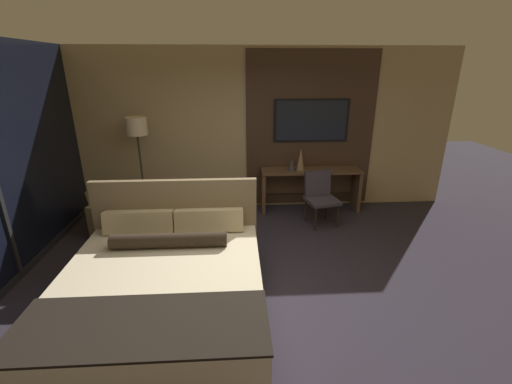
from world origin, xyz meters
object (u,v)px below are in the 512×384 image
Objects in this scene: desk at (310,182)px; tv at (311,120)px; desk_chair at (320,194)px; vase_tall at (301,159)px; floor_lamp at (137,135)px; vase_short at (292,165)px; armchair_by_window at (123,216)px; bed at (164,286)px.

desk is 1.35× the size of tv.
vase_tall reaches higher than desk_chair.
vase_tall is at bearing -172.51° from desk.
tv is at bearing 7.47° from floor_lamp.
floor_lamp reaches higher than vase_short.
tv is 6.07× the size of vase_short.
armchair_by_window is 0.55× the size of floor_lamp.
tv is 2.92m from floor_lamp.
armchair_by_window is 4.40× the size of vase_short.
desk_chair is 0.74m from vase_tall.
desk_chair is 0.92× the size of armchair_by_window.
vase_short is at bearing -168.96° from desk.
bed is 3.18m from vase_short.
vase_short reaches higher than desk_chair.
bed is 1.32× the size of floor_lamp.
tv is 3.44× the size of vase_tall.
vase_short is (2.53, 0.13, -0.58)m from floor_lamp.
bed is 5.97× the size of vase_tall.
vase_short is at bearing -164.80° from vase_tall.
bed is 1.29× the size of desk.
tv reaches higher than armchair_by_window.
vase_short is at bearing 115.33° from desk_chair.
floor_lamp is (-2.89, -0.20, 0.93)m from desk.
desk_chair is (2.15, 2.09, 0.21)m from bed.
floor_lamp is 2.75m from vase_tall.
tv is 0.84m from vase_short.
desk is 1.02× the size of floor_lamp.
armchair_by_window is at bearing 117.41° from bed.
vase_short is (-0.40, 0.51, 0.36)m from desk_chair.
desk_chair reaches higher than desk.
bed reaches higher than desk_chair.
bed is 1.74× the size of tv.
desk_chair is at bearing -66.48° from vase_tall.
bed is 3.77m from tv.
bed is 3.01m from desk_chair.
floor_lamp is (-2.89, -0.38, -0.14)m from tv.
desk_chair is at bearing -7.28° from floor_lamp.
tv is 1.31m from desk_chair.
floor_lamp is at bearing 159.72° from desk_chair.
bed reaches higher than armchair_by_window.
desk_chair is 4.05× the size of vase_short.
desk is 2.02× the size of desk_chair.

